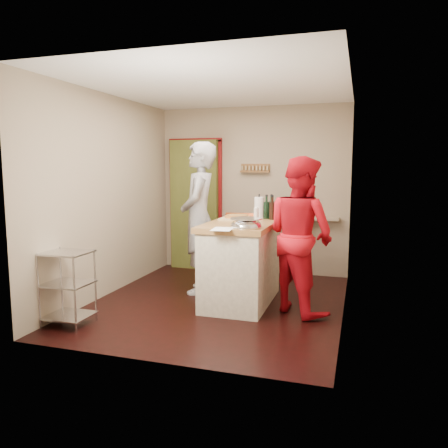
% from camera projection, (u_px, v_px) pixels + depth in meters
% --- Properties ---
extents(floor, '(3.50, 3.50, 0.00)m').
position_uv_depth(floor, '(218.00, 302.00, 5.42)').
color(floor, black).
rests_on(floor, ground).
extents(back_wall, '(3.00, 0.44, 2.60)m').
position_uv_depth(back_wall, '(215.00, 200.00, 7.14)').
color(back_wall, gray).
rests_on(back_wall, ground).
extents(left_wall, '(0.04, 3.50, 2.60)m').
position_uv_depth(left_wall, '(109.00, 196.00, 5.69)').
color(left_wall, gray).
rests_on(left_wall, ground).
extents(right_wall, '(0.04, 3.50, 2.60)m').
position_uv_depth(right_wall, '(347.00, 201.00, 4.80)').
color(right_wall, gray).
rests_on(right_wall, ground).
extents(ceiling, '(3.00, 3.50, 0.02)m').
position_uv_depth(ceiling, '(218.00, 86.00, 5.08)').
color(ceiling, white).
rests_on(ceiling, back_wall).
extents(stove, '(0.60, 0.63, 1.00)m').
position_uv_depth(stove, '(250.00, 247.00, 6.69)').
color(stove, black).
rests_on(stove, ground).
extents(wire_shelving, '(0.48, 0.40, 0.80)m').
position_uv_depth(wire_shelving, '(67.00, 284.00, 4.60)').
color(wire_shelving, silver).
rests_on(wire_shelving, ground).
extents(island, '(0.79, 1.47, 1.31)m').
position_uv_depth(island, '(241.00, 261.00, 5.36)').
color(island, beige).
rests_on(island, ground).
extents(person_stripe, '(0.62, 0.81, 2.00)m').
position_uv_depth(person_stripe, '(199.00, 218.00, 5.78)').
color(person_stripe, '#B1B2B6').
rests_on(person_stripe, ground).
extents(person_red, '(1.10, 1.08, 1.79)m').
position_uv_depth(person_red, '(300.00, 235.00, 4.99)').
color(person_red, red).
rests_on(person_red, ground).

